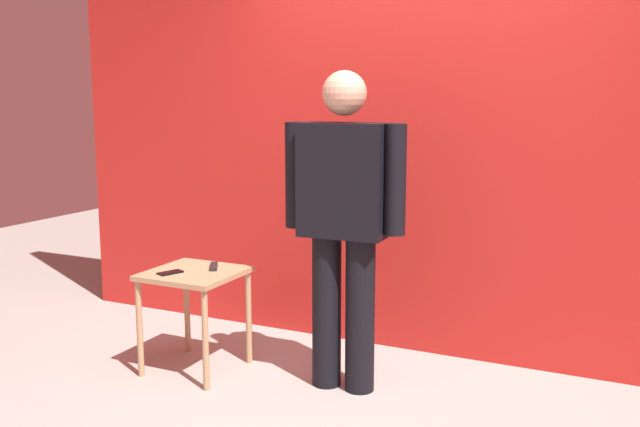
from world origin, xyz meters
TOP-DOWN VIEW (x-y plane):
  - back_wall_red at (0.00, 1.40)m, footprint 5.30×0.12m
  - standing_person at (-0.22, 0.61)m, footprint 0.69×0.26m
  - side_table at (-1.12, 0.47)m, footprint 0.52×0.52m
  - cell_phone at (-1.21, 0.36)m, footprint 0.12×0.16m
  - tv_remote at (-1.06, 0.58)m, footprint 0.13×0.17m

SIDE VIEW (x-z plane):
  - side_table at x=-1.12m, z-range 0.21..0.81m
  - cell_phone at x=-1.21m, z-range 0.61..0.62m
  - tv_remote at x=-1.06m, z-range 0.61..0.63m
  - standing_person at x=-0.22m, z-range 0.11..1.86m
  - back_wall_red at x=0.00m, z-range 0.00..3.39m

